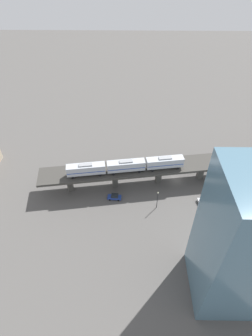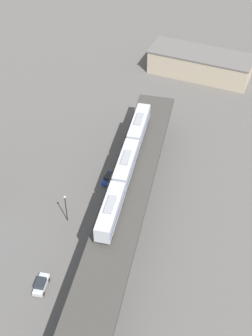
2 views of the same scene
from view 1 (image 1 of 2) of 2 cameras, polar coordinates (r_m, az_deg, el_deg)
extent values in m
plane|color=#514F4C|center=(93.94, 10.81, -2.51)|extent=(400.00, 400.00, 0.00)
cube|color=#393733|center=(89.41, 11.35, 0.68)|extent=(22.15, 92.22, 0.80)
cube|color=#47443F|center=(101.05, 23.87, 0.22)|extent=(2.05, 2.05, 6.48)
cube|color=#47443F|center=(94.56, 15.97, -0.56)|extent=(2.05, 2.05, 6.48)
cube|color=#47443F|center=(90.12, 7.11, -1.43)|extent=(2.05, 2.05, 6.48)
cube|color=#47443F|center=(88.04, -2.42, -2.32)|extent=(2.05, 2.05, 6.48)
cube|color=#47443F|center=(88.49, -12.14, -3.16)|extent=(2.05, 2.05, 6.48)
cube|color=#ADB2BA|center=(85.07, 8.44, 1.27)|extent=(4.57, 12.28, 3.10)
cube|color=navy|center=(85.27, 8.42, 1.12)|extent=(4.58, 12.05, 0.24)
cube|color=gray|center=(83.99, 8.56, 2.18)|extent=(2.02, 4.36, 0.36)
cylinder|color=black|center=(86.71, 11.18, -0.07)|extent=(0.34, 0.86, 0.84)
cylinder|color=black|center=(88.40, 10.75, 0.94)|extent=(0.34, 0.86, 0.84)
cylinder|color=black|center=(84.65, 5.75, -0.58)|extent=(0.34, 0.86, 0.84)
cylinder|color=black|center=(86.38, 5.42, 0.47)|extent=(0.34, 0.86, 0.84)
cube|color=#ADB2BA|center=(82.87, 0.00, 0.54)|extent=(4.57, 12.28, 3.10)
cube|color=navy|center=(83.07, 0.00, 0.38)|extent=(4.58, 12.05, 0.24)
cube|color=gray|center=(81.75, 0.00, 1.46)|extent=(2.02, 4.36, 0.36)
cylinder|color=black|center=(83.92, 2.95, -0.83)|extent=(0.34, 0.86, 0.84)
cylinder|color=black|center=(85.67, 2.68, 0.22)|extent=(0.34, 0.86, 0.84)
cylinder|color=black|center=(83.07, -2.76, -1.35)|extent=(0.34, 0.86, 0.84)
cylinder|color=black|center=(84.84, -2.92, -0.27)|extent=(0.34, 0.86, 0.84)
cube|color=#ADB2BA|center=(82.55, -8.70, -0.23)|extent=(4.57, 12.28, 3.10)
cube|color=navy|center=(82.75, -8.68, -0.38)|extent=(4.58, 12.05, 0.24)
cube|color=gray|center=(81.43, -8.82, 0.69)|extent=(2.02, 4.36, 0.36)
cylinder|color=black|center=(82.97, -5.65, -1.61)|extent=(0.34, 0.86, 0.84)
cylinder|color=black|center=(84.74, -5.75, -0.52)|extent=(0.34, 0.86, 0.84)
cylinder|color=black|center=(83.39, -11.41, -2.11)|extent=(0.34, 0.86, 0.84)
cylinder|color=black|center=(85.15, -11.39, -1.02)|extent=(0.34, 0.86, 0.84)
cube|color=#233D93|center=(85.53, -2.55, -6.38)|extent=(2.10, 4.51, 0.80)
cube|color=#1E2328|center=(84.94, -2.46, -6.03)|extent=(1.79, 2.31, 0.76)
cylinder|color=black|center=(85.13, -1.65, -7.05)|extent=(0.28, 0.67, 0.66)
cylinder|color=black|center=(86.27, -1.52, -6.20)|extent=(0.28, 0.67, 0.66)
cylinder|color=black|center=(85.42, -3.57, -6.91)|extent=(0.28, 0.67, 0.66)
cylinder|color=black|center=(86.55, -3.42, -6.07)|extent=(0.28, 0.67, 0.66)
cube|color=#B7BABF|center=(88.28, 16.71, -6.72)|extent=(2.54, 4.65, 0.80)
cube|color=#1E2328|center=(87.78, 16.89, -6.36)|extent=(2.00, 2.45, 0.76)
cylinder|color=black|center=(88.62, 17.71, -7.16)|extent=(0.35, 0.69, 0.66)
cylinder|color=black|center=(89.62, 17.30, -6.36)|extent=(0.35, 0.69, 0.66)
cylinder|color=black|center=(87.53, 16.00, -7.44)|extent=(0.35, 0.69, 0.66)
cylinder|color=black|center=(88.53, 15.61, -6.63)|extent=(0.35, 0.69, 0.66)
cube|color=#333338|center=(106.76, 22.49, 1.98)|extent=(2.58, 2.43, 2.30)
cube|color=silver|center=(104.82, 20.85, 1.84)|extent=(3.37, 5.57, 2.70)
cylinder|color=black|center=(106.82, 22.58, 1.17)|extent=(0.56, 1.05, 1.00)
cylinder|color=black|center=(108.05, 22.09, 1.84)|extent=(0.56, 1.05, 1.00)
cylinder|color=black|center=(104.21, 20.19, 0.81)|extent=(0.56, 1.05, 1.00)
cylinder|color=black|center=(105.53, 19.69, 1.53)|extent=(0.56, 1.05, 1.00)
cylinder|color=black|center=(81.67, 6.81, -7.06)|extent=(0.20, 0.20, 6.50)
sphere|color=beige|center=(79.13, 7.00, -5.38)|extent=(0.44, 0.44, 0.44)
cube|color=slate|center=(59.28, 24.23, -14.80)|extent=(16.00, 16.00, 36.00)
camera|label=2|loc=(107.18, 46.49, 35.56)|focal=50.00mm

